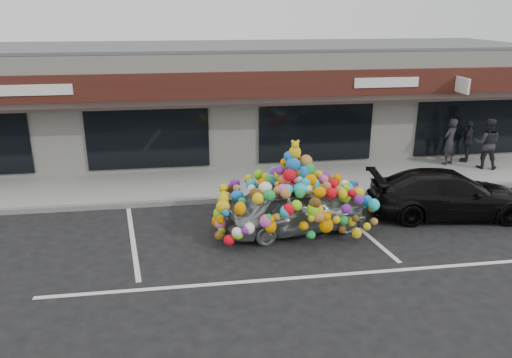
{
  "coord_description": "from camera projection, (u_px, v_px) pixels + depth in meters",
  "views": [
    {
      "loc": [
        -1.77,
        -11.79,
        5.64
      ],
      "look_at": [
        0.19,
        1.4,
        1.08
      ],
      "focal_mm": 35.0,
      "sensor_mm": 36.0,
      "label": 1
    }
  ],
  "objects": [
    {
      "name": "lane_line",
      "position": [
        359.0,
        273.0,
        11.23
      ],
      "size": [
        14.0,
        0.12,
        0.01
      ],
      "primitive_type": "cube",
      "color": "silver",
      "rests_on": "ground"
    },
    {
      "name": "pedestrian_a",
      "position": [
        450.0,
        142.0,
        18.33
      ],
      "size": [
        0.75,
        0.66,
        1.73
      ],
      "primitive_type": "imported",
      "rotation": [
        0.0,
        0.0,
        3.63
      ],
      "color": "#222328",
      "rests_on": "sidewalk"
    },
    {
      "name": "shop_building",
      "position": [
        226.0,
        99.0,
        20.3
      ],
      "size": [
        24.0,
        7.2,
        4.31
      ],
      "color": "white",
      "rests_on": "ground"
    },
    {
      "name": "parking_stripe_mid",
      "position": [
        356.0,
        226.0,
        13.68
      ],
      "size": [
        0.73,
        4.37,
        0.01
      ],
      "primitive_type": "cube",
      "rotation": [
        0.0,
        0.0,
        0.14
      ],
      "color": "silver",
      "rests_on": "ground"
    },
    {
      "name": "toy_car",
      "position": [
        295.0,
        202.0,
        13.18
      ],
      "size": [
        2.8,
        4.33,
        2.38
      ],
      "rotation": [
        0.0,
        0.0,
        1.73
      ],
      "color": "gray",
      "rests_on": "ground"
    },
    {
      "name": "pedestrian_b",
      "position": [
        487.0,
        144.0,
        17.89
      ],
      "size": [
        1.09,
        1.0,
        1.82
      ],
      "primitive_type": "imported",
      "rotation": [
        0.0,
        0.0,
        2.71
      ],
      "color": "black",
      "rests_on": "sidewalk"
    },
    {
      "name": "ground",
      "position": [
        257.0,
        235.0,
        13.1
      ],
      "size": [
        90.0,
        90.0,
        0.0
      ],
      "primitive_type": "plane",
      "color": "black",
      "rests_on": "ground"
    },
    {
      "name": "black_sedan",
      "position": [
        449.0,
        194.0,
        14.17
      ],
      "size": [
        2.39,
        4.7,
        1.31
      ],
      "primitive_type": "imported",
      "rotation": [
        0.0,
        0.0,
        1.44
      ],
      "color": "black",
      "rests_on": "ground"
    },
    {
      "name": "pedestrian_c",
      "position": [
        468.0,
        141.0,
        18.7
      ],
      "size": [
        0.96,
        0.89,
        1.58
      ],
      "primitive_type": "imported",
      "rotation": [
        0.0,
        0.0,
        4.02
      ],
      "color": "black",
      "rests_on": "sidewalk"
    },
    {
      "name": "parking_stripe_left",
      "position": [
        133.0,
        240.0,
        12.84
      ],
      "size": [
        0.73,
        4.37,
        0.01
      ],
      "primitive_type": "cube",
      "rotation": [
        0.0,
        0.0,
        0.14
      ],
      "color": "silver",
      "rests_on": "ground"
    },
    {
      "name": "sidewalk",
      "position": [
        239.0,
        183.0,
        16.82
      ],
      "size": [
        26.0,
        3.0,
        0.15
      ],
      "primitive_type": "cube",
      "color": "#9B9B96",
      "rests_on": "ground"
    },
    {
      "name": "kerb",
      "position": [
        245.0,
        199.0,
        15.42
      ],
      "size": [
        26.0,
        0.18,
        0.16
      ],
      "primitive_type": "cube",
      "color": "slate",
      "rests_on": "ground"
    }
  ]
}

